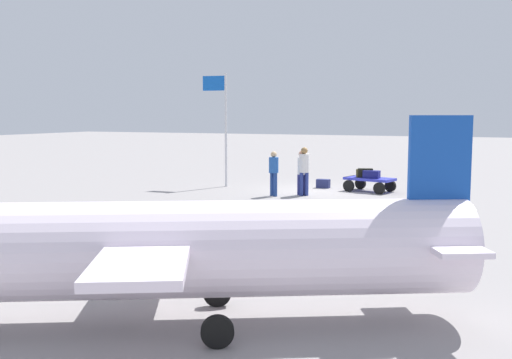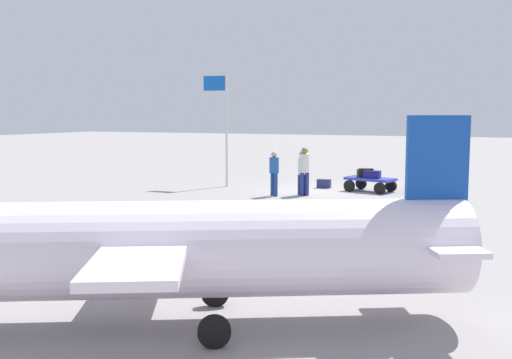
% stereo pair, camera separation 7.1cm
% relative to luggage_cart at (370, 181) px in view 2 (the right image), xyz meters
% --- Properties ---
extents(ground_plane, '(120.00, 120.00, 0.00)m').
position_rel_luggage_cart_xyz_m(ground_plane, '(1.92, 0.70, -0.40)').
color(ground_plane, gray).
extents(luggage_cart, '(2.04, 1.50, 0.55)m').
position_rel_luggage_cart_xyz_m(luggage_cart, '(0.00, 0.00, 0.00)').
color(luggage_cart, '#3037C0').
rests_on(luggage_cart, ground).
extents(suitcase_maroon, '(0.63, 0.46, 0.35)m').
position_rel_luggage_cart_xyz_m(suitcase_maroon, '(0.16, -0.02, 0.32)').
color(suitcase_maroon, black).
rests_on(suitcase_maroon, luggage_cart).
extents(suitcase_olive, '(0.51, 0.33, 0.32)m').
position_rel_luggage_cart_xyz_m(suitcase_olive, '(0.26, -0.01, 0.31)').
color(suitcase_olive, '#3E3B1B').
rests_on(suitcase_olive, luggage_cart).
extents(suitcase_dark, '(0.62, 0.41, 0.29)m').
position_rel_luggage_cart_xyz_m(suitcase_dark, '(-0.13, 0.16, 0.29)').
color(suitcase_dark, navy).
rests_on(suitcase_dark, luggage_cart).
extents(suitcase_grey, '(0.53, 0.31, 0.36)m').
position_rel_luggage_cart_xyz_m(suitcase_grey, '(1.98, -0.37, -0.22)').
color(suitcase_grey, navy).
rests_on(suitcase_grey, ground).
extents(worker_lead, '(0.50, 0.50, 1.81)m').
position_rel_luggage_cart_xyz_m(worker_lead, '(1.96, 2.12, 0.67)').
color(worker_lead, navy).
rests_on(worker_lead, ground).
extents(worker_trailing, '(0.37, 0.37, 1.67)m').
position_rel_luggage_cart_xyz_m(worker_trailing, '(2.09, 2.03, 0.57)').
color(worker_trailing, navy).
rests_on(worker_trailing, ground).
extents(worker_supervisor, '(0.48, 0.48, 1.66)m').
position_rel_luggage_cart_xyz_m(worker_supervisor, '(2.96, 2.69, 0.58)').
color(worker_supervisor, navy).
rests_on(worker_supervisor, ground).
extents(airplane_near, '(9.42, 5.96, 3.01)m').
position_rel_luggage_cart_xyz_m(airplane_near, '(-0.18, 16.02, 0.73)').
color(airplane_near, white).
rests_on(airplane_near, ground).
extents(flagpole, '(1.09, 0.11, 4.70)m').
position_rel_luggage_cart_xyz_m(flagpole, '(6.01, 0.76, 2.48)').
color(flagpole, silver).
rests_on(flagpole, ground).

